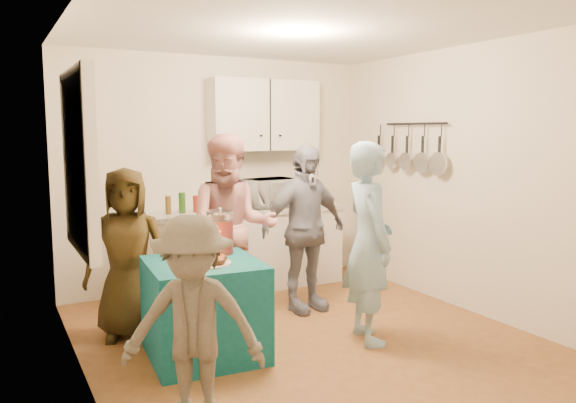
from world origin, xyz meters
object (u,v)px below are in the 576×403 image
counter (247,250)px  party_table (204,309)px  woman_back_center (232,229)px  woman_back_right (304,229)px  microwave (270,193)px  punch_jar (220,233)px  man_birthday (369,243)px  child_near_left (193,325)px  woman_back_left (127,253)px

counter → party_table: (-1.10, -1.62, -0.05)m
woman_back_center → woman_back_right: 0.75m
microwave → counter: bearing=170.2°
punch_jar → microwave: bearing=50.3°
man_birthday → child_near_left: bearing=125.8°
microwave → child_near_left: child_near_left is taller
man_birthday → woman_back_left: man_birthday is taller
microwave → woman_back_left: 2.07m
man_birthday → child_near_left: (-1.78, -0.71, -0.20)m
counter → woman_back_left: (-1.53, -0.91, 0.30)m
woman_back_center → woman_back_right: (0.75, -0.04, -0.05)m
man_birthday → woman_back_right: (-0.07, 0.95, -0.02)m
counter → microwave: bearing=0.0°
woman_back_right → child_near_left: bearing=-142.3°
microwave → woman_back_left: bearing=-163.3°
microwave → woman_back_center: size_ratio=0.33×
party_table → counter: bearing=55.9°
punch_jar → man_birthday: (1.11, -0.55, -0.09)m
punch_jar → woman_back_left: 0.85m
counter → man_birthday: 2.02m
microwave → child_near_left: bearing=-134.4°
party_table → woman_back_center: size_ratio=0.49×
man_birthday → woman_back_center: 1.29m
party_table → woman_back_right: woman_back_right is taller
child_near_left → counter: bearing=90.1°
woman_back_right → counter: bearing=92.9°
microwave → punch_jar: size_ratio=1.72×
man_birthday → child_near_left: 1.92m
party_table → woman_back_right: (1.26, 0.62, 0.44)m
party_table → woman_back_center: (0.52, 0.66, 0.49)m
party_table → punch_jar: size_ratio=2.50×
man_birthday → microwave: bearing=12.4°
woman_back_center → woman_back_left: bearing=-162.1°
counter → party_table: size_ratio=2.59×
counter → party_table: 1.96m
punch_jar → party_table: bearing=-136.6°
microwave → punch_jar: (-1.17, -1.41, -0.14)m
man_birthday → woman_back_left: bearing=73.6°
microwave → woman_back_left: (-1.83, -0.91, -0.34)m
microwave → man_birthday: size_ratio=0.35×
punch_jar → woman_back_left: woman_back_left is taller
punch_jar → child_near_left: child_near_left is taller
punch_jar → woman_back_right: woman_back_right is taller
man_birthday → woman_back_left: 2.06m
woman_back_right → woman_back_left: bearing=170.4°
counter → woman_back_center: bearing=-120.9°
punch_jar → man_birthday: man_birthday is taller
man_birthday → child_near_left: man_birthday is taller
counter → woman_back_right: bearing=-80.6°
woman_back_left → woman_back_center: (0.95, -0.05, 0.14)m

